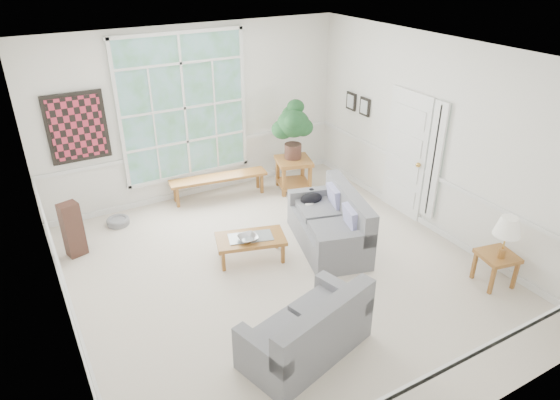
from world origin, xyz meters
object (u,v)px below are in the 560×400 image
object	(u,v)px
loveseat_front	(306,323)
end_table	(293,175)
loveseat_right	(329,220)
coffee_table	(251,248)
side_table	(495,269)

from	to	relation	value
loveseat_front	end_table	size ratio (longest dim) A/B	2.42
loveseat_right	end_table	world-z (taller)	loveseat_right
end_table	loveseat_front	bearing A→B (deg)	-119.23
coffee_table	side_table	bearing A→B (deg)	-23.04
loveseat_right	coffee_table	distance (m)	1.24
coffee_table	end_table	distance (m)	2.42
coffee_table	side_table	distance (m)	3.38
end_table	side_table	distance (m)	3.93
coffee_table	end_table	bearing A→B (deg)	60.73
end_table	side_table	bearing A→B (deg)	-77.34
coffee_table	loveseat_front	bearing A→B (deg)	-82.23
loveseat_front	coffee_table	bearing A→B (deg)	65.66
loveseat_front	coffee_table	world-z (taller)	loveseat_front
loveseat_front	end_table	world-z (taller)	loveseat_front
loveseat_right	end_table	distance (m)	2.01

